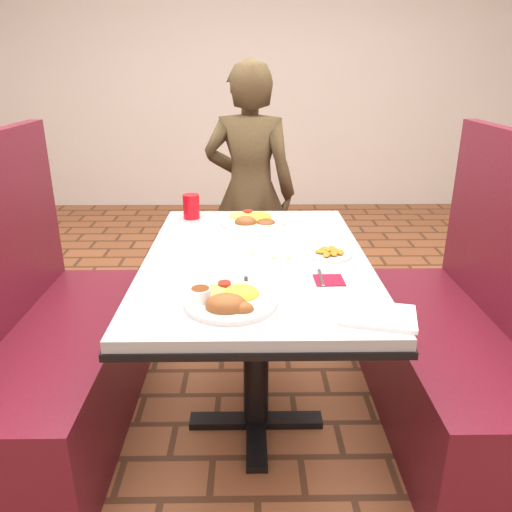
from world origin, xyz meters
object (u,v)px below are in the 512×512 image
Objects in this scene: far_dinner_plate at (253,218)px; red_tumbler at (191,206)px; near_dinner_plate at (228,296)px; dining_table at (256,280)px; diner_person at (250,193)px; booth_bench_left at (53,357)px; plantain_plate at (330,253)px; booth_bench_right at (457,354)px.

red_tumbler is at bearing 163.29° from far_dinner_plate.
dining_table is at bearing 77.87° from near_dinner_plate.
diner_person is 5.33× the size of near_dinner_plate.
diner_person is 5.18× the size of far_dinner_plate.
booth_bench_left is 7.56× the size of plantain_plate.
booth_bench_left is 0.93m from near_dinner_plate.
plantain_plate is at bearing -0.01° from booth_bench_left.
diner_person is 9.05× the size of plantain_plate.
booth_bench_left is at bearing 180.00° from booth_bench_right.
booth_bench_right is 7.56× the size of plantain_plate.
near_dinner_plate is (-0.08, -0.40, 0.13)m from dining_table.
far_dinner_plate reaches higher than dining_table.
booth_bench_left reaches higher than far_dinner_plate.
dining_table is 0.42m from far_dinner_plate.
near_dinner_plate is at bearing 98.48° from diner_person.
diner_person is (-0.02, 1.10, 0.06)m from dining_table.
plantain_plate reaches higher than dining_table.
booth_bench_right is at bearing 0.00° from dining_table.
near_dinner_plate is at bearing -102.13° from dining_table.
plantain_plate is at bearing 48.12° from near_dinner_plate.
plantain_plate is at bearing -55.37° from far_dinner_plate.
dining_table is 7.64× the size of plantain_plate.
plantain_plate is at bearing 115.73° from diner_person.
red_tumbler is at bearing 138.77° from plantain_plate.
booth_bench_right is 10.95× the size of red_tumbler.
red_tumbler is at bearing 43.45° from booth_bench_left.
near_dinner_plate is at bearing -28.98° from booth_bench_left.
far_dinner_plate is (-0.81, 0.40, 0.45)m from booth_bench_right.
booth_bench_right is at bearing 0.00° from booth_bench_left.
booth_bench_left is 0.99m from far_dinner_plate.
near_dinner_plate is 0.90m from red_tumbler.
booth_bench_left is at bearing 65.62° from diner_person.
diner_person reaches higher than dining_table.
red_tumbler is (-0.28, 0.08, 0.03)m from far_dinner_plate.
dining_table is 0.86m from booth_bench_left.
near_dinner_plate is 1.70× the size of plantain_plate.
booth_bench_left reaches higher than plantain_plate.
near_dinner_plate is (0.71, -0.40, 0.45)m from booth_bench_left.
booth_bench_right is (0.80, 0.00, -0.32)m from dining_table.
diner_person is at bearing 87.49° from near_dinner_plate.
booth_bench_right is at bearing -26.51° from far_dinner_plate.
far_dinner_plate is (-0.01, 0.40, 0.12)m from dining_table.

